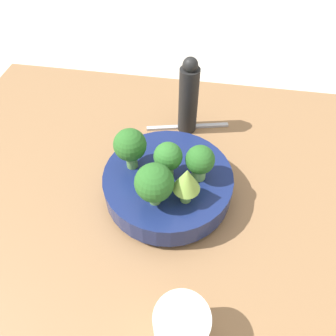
# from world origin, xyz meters

# --- Properties ---
(ground_plane) EXTENTS (6.00, 6.00, 0.00)m
(ground_plane) POSITION_xyz_m (0.00, 0.00, 0.00)
(ground_plane) COLOR beige
(table) EXTENTS (1.02, 0.82, 0.04)m
(table) POSITION_xyz_m (0.00, 0.00, 0.02)
(table) COLOR olive
(table) RESTS_ON ground_plane
(bowl) EXTENTS (0.24, 0.24, 0.06)m
(bowl) POSITION_xyz_m (-0.02, -0.01, 0.08)
(bowl) COLOR navy
(bowl) RESTS_ON table
(broccoli_floret_center) EXTENTS (0.05, 0.05, 0.08)m
(broccoli_floret_center) POSITION_xyz_m (-0.02, -0.01, 0.15)
(broccoli_floret_center) COLOR #609347
(broccoli_floret_center) RESTS_ON bowl
(broccoli_floret_left) EXTENTS (0.05, 0.05, 0.07)m
(broccoli_floret_left) POSITION_xyz_m (-0.08, -0.02, 0.15)
(broccoli_floret_left) COLOR #7AB256
(broccoli_floret_left) RESTS_ON bowl
(romanesco_piece_far) EXTENTS (0.05, 0.05, 0.08)m
(romanesco_piece_far) POSITION_xyz_m (-0.06, 0.04, 0.16)
(romanesco_piece_far) COLOR #609347
(romanesco_piece_far) RESTS_ON bowl
(broccoli_floret_right) EXTENTS (0.06, 0.06, 0.09)m
(broccoli_floret_right) POSITION_xyz_m (0.05, -0.02, 0.16)
(broccoli_floret_right) COLOR #609347
(broccoli_floret_right) RESTS_ON bowl
(broccoli_floret_back) EXTENTS (0.07, 0.07, 0.08)m
(broccoli_floret_back) POSITION_xyz_m (-0.01, 0.05, 0.15)
(broccoli_floret_back) COLOR #609347
(broccoli_floret_back) RESTS_ON bowl
(cup) EXTENTS (0.08, 0.08, 0.09)m
(cup) POSITION_xyz_m (-0.08, 0.24, 0.09)
(cup) COLOR silver
(cup) RESTS_ON table
(pepper_mill) EXTENTS (0.04, 0.04, 0.19)m
(pepper_mill) POSITION_xyz_m (-0.03, -0.21, 0.13)
(pepper_mill) COLOR black
(pepper_mill) RESTS_ON table
(fork) EXTENTS (0.19, 0.06, 0.01)m
(fork) POSITION_xyz_m (-0.04, -0.22, 0.05)
(fork) COLOR #B2B2B7
(fork) RESTS_ON table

